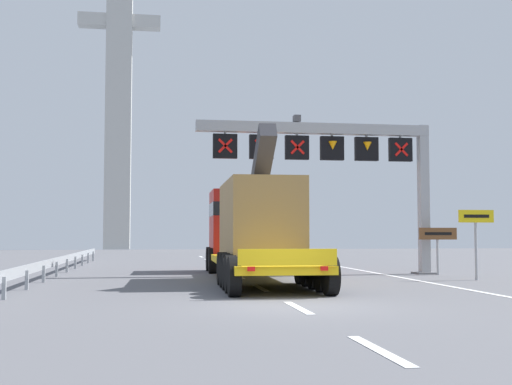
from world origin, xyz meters
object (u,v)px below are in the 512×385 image
object	(u,v)px
heavy_haul_truck_yellow	(251,227)
exit_sign_yellow	(476,228)
overhead_lane_gantry	(341,153)
tourist_info_sign_brown	(438,239)
bridge_pylon_distant	(119,61)

from	to	relation	value
heavy_haul_truck_yellow	exit_sign_yellow	bearing A→B (deg)	-16.59
heavy_haul_truck_yellow	overhead_lane_gantry	bearing A→B (deg)	19.91
overhead_lane_gantry	tourist_info_sign_brown	xyz separation A→B (m)	(3.92, -0.76, -3.62)
exit_sign_yellow	heavy_haul_truck_yellow	bearing A→B (deg)	163.41
heavy_haul_truck_yellow	bridge_pylon_distant	world-z (taller)	bridge_pylon_distant
tourist_info_sign_brown	bridge_pylon_distant	size ratio (longest dim) A/B	0.05
heavy_haul_truck_yellow	tourist_info_sign_brown	world-z (taller)	heavy_haul_truck_yellow
exit_sign_yellow	tourist_info_sign_brown	distance (m)	3.16
tourist_info_sign_brown	bridge_pylon_distant	xyz separation A→B (m)	(-15.91, 47.16, 19.30)
overhead_lane_gantry	exit_sign_yellow	bearing A→B (deg)	-44.02
overhead_lane_gantry	bridge_pylon_distant	size ratio (longest dim) A/B	0.25
heavy_haul_truck_yellow	tourist_info_sign_brown	size ratio (longest dim) A/B	7.18
heavy_haul_truck_yellow	bridge_pylon_distant	distance (m)	52.05
exit_sign_yellow	tourist_info_sign_brown	xyz separation A→B (m)	(-0.10, 3.13, -0.43)
bridge_pylon_distant	heavy_haul_truck_yellow	bearing A→B (deg)	-80.62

